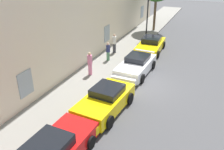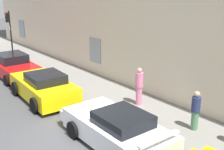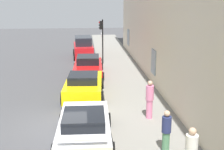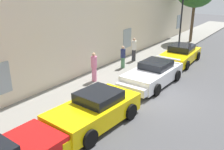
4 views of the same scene
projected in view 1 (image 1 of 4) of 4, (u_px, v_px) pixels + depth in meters
The scene contains 9 objects.
ground_plane at pixel (144, 84), 17.23m from camera, with size 80.00×80.00×0.00m, color #444447.
sidewalk at pixel (95, 74), 18.59m from camera, with size 60.00×3.21×0.14m, color gray.
sportscar_red_lead at pixel (57, 149), 10.61m from camera, with size 5.07×2.28×1.39m.
sportscar_yellow_flank at pixel (103, 102), 13.93m from camera, with size 4.76×2.43×1.40m.
sportscar_white_middle at pixel (135, 67), 18.57m from camera, with size 4.85×2.27×1.35m.
sportscar_tail_end at pixel (150, 46), 22.96m from camera, with size 5.07×2.40×1.29m.
pedestrian_admiring at pixel (114, 43), 22.20m from camera, with size 0.50×0.50×1.78m.
pedestrian_strolling at pixel (90, 63), 17.99m from camera, with size 0.45×0.45×1.78m.
pedestrian_bystander at pixel (108, 51), 20.59m from camera, with size 0.44×0.44×1.57m.
Camera 1 is at (-14.83, -4.08, 8.12)m, focal length 39.05 mm.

